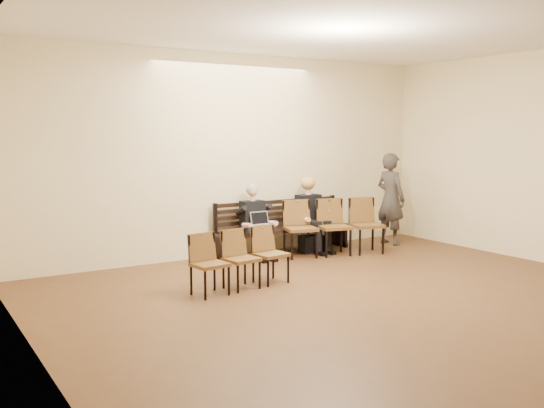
# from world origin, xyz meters

# --- Properties ---
(ground) EXTENTS (10.00, 10.00, 0.00)m
(ground) POSITION_xyz_m (0.00, 0.00, 0.00)
(ground) COLOR #57341E
(ground) RESTS_ON ground
(room_walls) EXTENTS (8.02, 10.01, 3.51)m
(room_walls) POSITION_xyz_m (0.00, 0.79, 2.54)
(room_walls) COLOR beige
(room_walls) RESTS_ON ground
(bench) EXTENTS (2.60, 0.90, 0.45)m
(bench) POSITION_xyz_m (0.80, 4.65, 0.23)
(bench) COLOR black
(bench) RESTS_ON ground
(seated_man) EXTENTS (0.50, 0.69, 1.21)m
(seated_man) POSITION_xyz_m (0.15, 4.53, 0.60)
(seated_man) COLOR black
(seated_man) RESTS_ON ground
(seated_woman) EXTENTS (0.54, 0.75, 1.26)m
(seated_woman) POSITION_xyz_m (1.33, 4.53, 0.63)
(seated_woman) COLOR black
(seated_woman) RESTS_ON ground
(laptop) EXTENTS (0.36, 0.30, 0.25)m
(laptop) POSITION_xyz_m (0.17, 4.30, 0.57)
(laptop) COLOR silver
(laptop) RESTS_ON bench
(water_bottle) EXTENTS (0.07, 0.07, 0.23)m
(water_bottle) POSITION_xyz_m (1.49, 4.23, 0.56)
(water_bottle) COLOR silver
(water_bottle) RESTS_ON bench
(bag) EXTENTS (0.45, 0.33, 0.31)m
(bag) POSITION_xyz_m (1.23, 4.38, 0.15)
(bag) COLOR black
(bag) RESTS_ON ground
(passerby) EXTENTS (0.56, 0.79, 2.03)m
(passerby) POSITION_xyz_m (3.00, 4.25, 1.01)
(passerby) COLOR #352F2B
(passerby) RESTS_ON ground
(chair_row_front) EXTENTS (1.86, 0.98, 0.99)m
(chair_row_front) POSITION_xyz_m (1.44, 4.00, 0.50)
(chair_row_front) COLOR brown
(chair_row_front) RESTS_ON ground
(chair_row_back) EXTENTS (1.52, 0.64, 0.82)m
(chair_row_back) POSITION_xyz_m (-1.08, 2.83, 0.41)
(chair_row_back) COLOR brown
(chair_row_back) RESTS_ON ground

